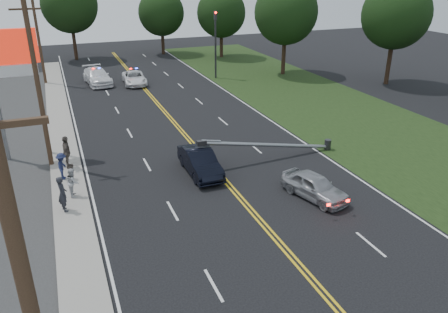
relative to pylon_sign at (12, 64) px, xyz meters
name	(u,v)px	position (x,y,z in m)	size (l,w,h in m)	color
ground	(275,238)	(10.50, -14.00, -6.00)	(120.00, 120.00, 0.00)	black
sidewalk	(67,176)	(2.10, -4.00, -5.94)	(1.80, 70.00, 0.12)	gray
grass_verge	(373,130)	(24.00, -4.00, -5.99)	(12.00, 80.00, 0.01)	black
centerline_yellow	(203,156)	(10.50, -4.00, -5.99)	(0.36, 80.00, 0.00)	gold
pylon_sign	(12,64)	(0.00, 0.00, 0.00)	(3.20, 0.35, 8.00)	gray
traffic_signal	(215,39)	(18.80, 16.00, -1.79)	(0.28, 0.41, 7.05)	#2D2D30
fallen_streetlight	(276,145)	(14.69, -6.00, -5.08)	(9.36, 0.44, 1.91)	#2D2D30
utility_pole_mid	(38,85)	(1.30, -2.00, -0.91)	(1.60, 0.28, 10.00)	#382619
utility_pole_far	(38,34)	(1.30, 20.00, -0.91)	(1.60, 0.28, 10.00)	#382619
tree_6	(69,5)	(5.29, 32.38, 0.86)	(6.98, 6.98, 10.36)	black
tree_7	(161,13)	(16.98, 32.22, -0.46)	(6.18, 6.18, 8.63)	black
tree_8	(221,13)	(23.77, 27.15, -0.27)	(6.37, 6.37, 8.93)	black
tree_9	(286,13)	(26.64, 15.08, 0.70)	(6.88, 6.88, 10.15)	black
tree_13	(396,15)	(34.48, 7.02, 0.94)	(6.73, 6.73, 10.31)	black
crashed_sedan	(200,162)	(9.50, -6.37, -5.26)	(1.56, 4.46, 1.47)	black
waiting_sedan	(315,186)	(14.17, -11.38, -5.33)	(1.57, 3.91, 1.33)	#97999F
emergency_a	(134,78)	(9.94, 16.46, -5.34)	(2.17, 4.70, 1.31)	white
emergency_b	(97,76)	(6.37, 17.96, -5.19)	(2.27, 5.57, 1.62)	white
bystander_a	(62,194)	(1.78, -8.19, -4.95)	(0.68, 0.44, 1.86)	#24252C
bystander_b	(73,182)	(2.35, -6.73, -5.10)	(0.76, 0.59, 1.56)	#B1B2B6
bystander_c	(62,166)	(1.92, -4.42, -5.09)	(1.01, 0.58, 1.57)	#1B2245
bystander_d	(67,152)	(2.27, -2.97, -4.87)	(1.18, 0.49, 2.01)	#5C524A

